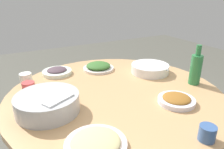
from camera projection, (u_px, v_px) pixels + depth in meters
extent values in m
cylinder|color=#99999E|center=(115.00, 142.00, 1.41)|extent=(0.14, 0.14, 0.68)
cylinder|color=tan|center=(115.00, 94.00, 1.27)|extent=(1.27, 1.27, 0.03)
cylinder|color=#B2B5BA|center=(48.00, 103.00, 1.04)|extent=(0.31, 0.31, 0.09)
ellipsoid|color=white|center=(47.00, 102.00, 1.04)|extent=(0.26, 0.26, 0.10)
cube|color=white|center=(59.00, 99.00, 0.98)|extent=(0.16, 0.12, 0.01)
cylinder|color=white|center=(150.00, 69.00, 1.54)|extent=(0.27, 0.27, 0.06)
cylinder|color=black|center=(150.00, 69.00, 1.54)|extent=(0.24, 0.24, 0.04)
cylinder|color=silver|center=(150.00, 66.00, 1.53)|extent=(0.11, 0.28, 0.01)
cylinder|color=white|center=(176.00, 101.00, 1.13)|extent=(0.20, 0.20, 0.03)
ellipsoid|color=#8F5920|center=(177.00, 98.00, 1.13)|extent=(0.15, 0.15, 0.03)
cylinder|color=silver|center=(98.00, 68.00, 1.61)|extent=(0.23, 0.23, 0.02)
ellipsoid|color=#346429|center=(98.00, 66.00, 1.60)|extent=(0.18, 0.18, 0.04)
cylinder|color=silver|center=(96.00, 145.00, 0.82)|extent=(0.24, 0.24, 0.02)
ellipsoid|color=#C4B980|center=(96.00, 141.00, 0.81)|extent=(0.19, 0.19, 0.03)
cylinder|color=silver|center=(57.00, 72.00, 1.52)|extent=(0.21, 0.21, 0.03)
ellipsoid|color=#4C3943|center=(57.00, 70.00, 1.52)|extent=(0.14, 0.14, 0.03)
cylinder|color=#2B763F|center=(196.00, 70.00, 1.34)|extent=(0.07, 0.07, 0.19)
cylinder|color=#2B763F|center=(199.00, 50.00, 1.29)|extent=(0.03, 0.03, 0.07)
cylinder|color=#D04546|center=(29.00, 87.00, 1.24)|extent=(0.07, 0.07, 0.06)
cylinder|color=#375992|center=(207.00, 133.00, 0.85)|extent=(0.07, 0.07, 0.07)
cylinder|color=white|center=(26.00, 79.00, 1.35)|extent=(0.08, 0.08, 0.07)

